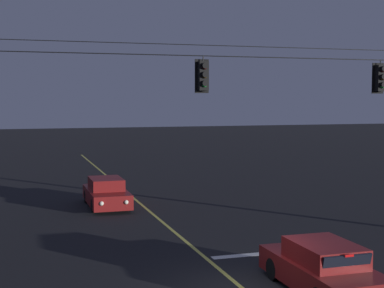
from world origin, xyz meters
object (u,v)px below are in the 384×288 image
at_px(traffic_light_left_inner, 203,76).
at_px(car_oncoming_lead, 106,193).
at_px(traffic_light_centre, 380,78).
at_px(car_waiting_near_lane, 323,269).

relative_size(traffic_light_left_inner, car_oncoming_lead, 0.28).
bearing_deg(traffic_light_centre, traffic_light_left_inner, 180.00).
xyz_separation_m(traffic_light_centre, car_oncoming_lead, (-8.62, 9.47, -5.34)).
distance_m(traffic_light_left_inner, traffic_light_centre, 6.82).
relative_size(traffic_light_left_inner, traffic_light_centre, 1.00).
relative_size(traffic_light_centre, car_waiting_near_lane, 0.28).
bearing_deg(car_oncoming_lead, traffic_light_centre, -47.69).
bearing_deg(traffic_light_centre, car_oncoming_lead, 132.31).
bearing_deg(traffic_light_centre, car_waiting_near_lane, -136.95).
xyz_separation_m(traffic_light_left_inner, car_waiting_near_lane, (1.87, -4.62, -5.34)).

